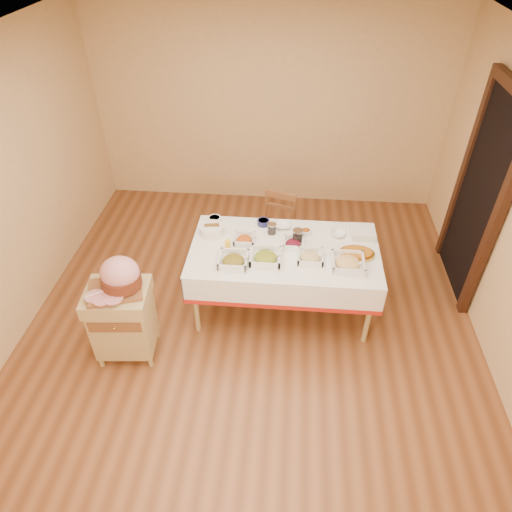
{
  "coord_description": "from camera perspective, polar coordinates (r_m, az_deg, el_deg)",
  "views": [
    {
      "loc": [
        0.33,
        -3.18,
        3.45
      ],
      "look_at": [
        0.03,
        0.2,
        0.73
      ],
      "focal_mm": 32.0,
      "sensor_mm": 36.0,
      "label": 1
    }
  ],
  "objects": [
    {
      "name": "serving_dish_a",
      "position": [
        4.2,
        -2.85,
        -0.57
      ],
      "size": [
        0.27,
        0.27,
        0.12
      ],
      "color": "white",
      "rests_on": "dining_table"
    },
    {
      "name": "preserve_jar_left",
      "position": [
        4.57,
        1.98,
        3.37
      ],
      "size": [
        0.09,
        0.09,
        0.11
      ],
      "color": "silver",
      "rests_on": "dining_table"
    },
    {
      "name": "small_bowl_right",
      "position": [
        4.6,
        6.25,
        3.04
      ],
      "size": [
        0.1,
        0.1,
        0.05
      ],
      "color": "white",
      "rests_on": "dining_table"
    },
    {
      "name": "bread_basket",
      "position": [
        4.59,
        -5.52,
        3.29
      ],
      "size": [
        0.24,
        0.24,
        0.11
      ],
      "color": "white",
      "rests_on": "dining_table"
    },
    {
      "name": "serving_dish_c",
      "position": [
        4.27,
        6.8,
        -0.13
      ],
      "size": [
        0.24,
        0.24,
        0.1
      ],
      "color": "white",
      "rests_on": "dining_table"
    },
    {
      "name": "dining_table",
      "position": [
        4.5,
        3.51,
        -0.74
      ],
      "size": [
        1.82,
        1.02,
        0.76
      ],
      "color": "tan",
      "rests_on": "ground"
    },
    {
      "name": "dining_chair",
      "position": [
        5.19,
        2.49,
        3.32
      ],
      "size": [
        0.48,
        0.47,
        0.87
      ],
      "color": "brown",
      "rests_on": "ground"
    },
    {
      "name": "serving_dish_f",
      "position": [
        4.43,
        4.69,
        1.6
      ],
      "size": [
        0.2,
        0.19,
        0.09
      ],
      "color": "white",
      "rests_on": "dining_table"
    },
    {
      "name": "bowl_small_imported",
      "position": [
        4.62,
        10.25,
        2.77
      ],
      "size": [
        0.19,
        0.19,
        0.05
      ],
      "primitive_type": "imported",
      "rotation": [
        0.0,
        0.0,
        -0.29
      ],
      "color": "white",
      "rests_on": "dining_table"
    },
    {
      "name": "mustard_bottle",
      "position": [
        4.32,
        -3.55,
        1.3
      ],
      "size": [
        0.05,
        0.05,
        0.16
      ],
      "color": "yellow",
      "rests_on": "dining_table"
    },
    {
      "name": "butcher_cart",
      "position": [
        4.32,
        -16.33,
        -7.46
      ],
      "size": [
        0.58,
        0.5,
        0.77
      ],
      "color": "tan",
      "rests_on": "ground"
    },
    {
      "name": "brass_platter",
      "position": [
        4.41,
        12.49,
        0.35
      ],
      "size": [
        0.33,
        0.24,
        0.04
      ],
      "color": "gold",
      "rests_on": "dining_table"
    },
    {
      "name": "small_bowl_left",
      "position": [
        4.76,
        -5.2,
        4.57
      ],
      "size": [
        0.13,
        0.13,
        0.06
      ],
      "color": "white",
      "rests_on": "dining_table"
    },
    {
      "name": "bowl_white_imported",
      "position": [
        4.68,
        3.34,
        3.85
      ],
      "size": [
        0.18,
        0.18,
        0.04
      ],
      "primitive_type": "imported",
      "rotation": [
        0.0,
        0.0,
        0.08
      ],
      "color": "white",
      "rests_on": "dining_table"
    },
    {
      "name": "plate_stack",
      "position": [
        4.67,
        13.19,
        2.91
      ],
      "size": [
        0.24,
        0.24,
        0.07
      ],
      "color": "white",
      "rests_on": "dining_table"
    },
    {
      "name": "doorway",
      "position": [
        5.06,
        26.27,
        6.97
      ],
      "size": [
        0.09,
        1.1,
        2.2
      ],
      "color": "black",
      "rests_on": "ground"
    },
    {
      "name": "serving_dish_e",
      "position": [
        4.46,
        -1.47,
        2.09
      ],
      "size": [
        0.21,
        0.2,
        0.1
      ],
      "color": "white",
      "rests_on": "dining_table"
    },
    {
      "name": "preserve_jar_right",
      "position": [
        4.47,
        5.23,
        2.46
      ],
      "size": [
        0.1,
        0.1,
        0.13
      ],
      "color": "silver",
      "rests_on": "dining_table"
    },
    {
      "name": "ham_on_board",
      "position": [
        4.02,
        -16.69,
        -2.5
      ],
      "size": [
        0.48,
        0.45,
        0.31
      ],
      "color": "brown",
      "rests_on": "butcher_cart"
    },
    {
      "name": "room_shell",
      "position": [
        3.85,
        -0.74,
        4.76
      ],
      "size": [
        5.0,
        5.0,
        5.0
      ],
      "color": "brown",
      "rests_on": "ground"
    },
    {
      "name": "serving_dish_d",
      "position": [
        4.25,
        11.42,
        -0.83
      ],
      "size": [
        0.3,
        0.3,
        0.11
      ],
      "color": "white",
      "rests_on": "dining_table"
    },
    {
      "name": "serving_dish_b",
      "position": [
        4.23,
        1.2,
        -0.17
      ],
      "size": [
        0.28,
        0.28,
        0.11
      ],
      "color": "white",
      "rests_on": "dining_table"
    },
    {
      "name": "small_bowl_mid",
      "position": [
        4.71,
        0.93,
        4.26
      ],
      "size": [
        0.13,
        0.13,
        0.05
      ],
      "color": "#1B1F50",
      "rests_on": "dining_table"
    }
  ]
}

